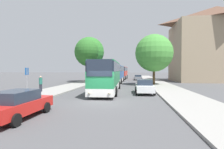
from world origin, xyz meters
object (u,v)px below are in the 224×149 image
object	(u,v)px
parked_car_right_near	(144,86)
tree_left_near	(87,51)
bus_front	(107,76)
tree_left_far	(89,52)
bus_rear	(122,73)
parked_car_right_far	(138,77)
bus_middle	(116,74)
parked_car_left_curb	(17,104)
bus_stop_sign	(27,79)
pedestrian_waiting_far	(41,84)
tree_right_near	(154,53)

from	to	relation	value
parked_car_right_near	tree_left_near	xyz separation A→B (m)	(-9.45, 11.64, 5.18)
bus_front	tree_left_near	distance (m)	12.64
bus_front	tree_left_far	xyz separation A→B (m)	(-6.16, 15.89, 4.48)
bus_rear	parked_car_right_far	bearing A→B (deg)	-43.57
bus_middle	parked_car_left_curb	size ratio (longest dim) A/B	2.49
parked_car_left_curb	tree_left_near	distance (m)	23.05
bus_rear	bus_front	bearing A→B (deg)	-87.79
bus_stop_sign	tree_left_near	world-z (taller)	tree_left_near
bus_middle	parked_car_right_far	size ratio (longest dim) A/B	2.76
parked_car_right_near	pedestrian_waiting_far	bearing A→B (deg)	3.86
bus_front	tree_right_near	bearing A→B (deg)	53.74
pedestrian_waiting_far	tree_left_near	distance (m)	13.62
parked_car_right_near	pedestrian_waiting_far	world-z (taller)	pedestrian_waiting_far
tree_left_far	tree_right_near	xyz separation A→B (m)	(12.59, -6.54, -1.00)
bus_rear	bus_stop_sign	world-z (taller)	bus_rear
bus_middle	tree_left_near	xyz separation A→B (m)	(-4.85, -4.45, 4.15)
bus_middle	parked_car_right_near	distance (m)	16.78
pedestrian_waiting_far	bus_front	bearing A→B (deg)	104.53
tree_left_near	tree_right_near	world-z (taller)	tree_right_near
bus_front	pedestrian_waiting_far	world-z (taller)	bus_front
bus_rear	tree_left_far	world-z (taller)	tree_left_far
parked_car_right_far	bus_stop_sign	bearing A→B (deg)	72.55
parked_car_left_curb	tree_right_near	size ratio (longest dim) A/B	0.53
parked_car_left_curb	bus_rear	bearing A→B (deg)	87.10
parked_car_right_near	bus_stop_sign	distance (m)	11.58
bus_stop_sign	bus_middle	bearing A→B (deg)	76.37
parked_car_right_near	tree_left_far	size ratio (longest dim) A/B	0.48
parked_car_left_curb	bus_front	bearing A→B (deg)	76.20
bus_middle	parked_car_right_far	xyz separation A→B (m)	(4.67, 9.00, -1.12)
parked_car_right_far	tree_left_near	xyz separation A→B (m)	(-9.52, -13.45, 5.27)
parked_car_right_far	tree_right_near	distance (m)	15.71
bus_middle	pedestrian_waiting_far	world-z (taller)	bus_middle
tree_right_near	bus_stop_sign	bearing A→B (deg)	-127.01
pedestrian_waiting_far	tree_left_near	xyz separation A→B (m)	(2.05, 12.53, 4.93)
tree_left_near	tree_right_near	xyz separation A→B (m)	(11.67, -1.40, -0.62)
bus_rear	tree_right_near	world-z (taller)	tree_right_near
pedestrian_waiting_far	tree_left_near	world-z (taller)	tree_left_near
bus_front	tree_left_far	distance (m)	17.62
bus_middle	bus_stop_sign	world-z (taller)	bus_middle
parked_car_left_curb	bus_stop_sign	bearing A→B (deg)	119.30
bus_stop_sign	pedestrian_waiting_far	world-z (taller)	bus_stop_sign
parked_car_right_near	parked_car_right_far	bearing A→B (deg)	-90.69
bus_stop_sign	tree_left_far	world-z (taller)	tree_left_far
parked_car_right_far	tree_right_near	xyz separation A→B (m)	(2.15, -14.85, 4.66)
bus_front	tree_left_near	bearing A→B (deg)	114.24
parked_car_right_near	tree_right_near	world-z (taller)	tree_right_near
parked_car_right_far	tree_right_near	size ratio (longest dim) A/B	0.48
bus_middle	pedestrian_waiting_far	xyz separation A→B (m)	(-6.90, -16.99, -0.78)
parked_car_right_near	parked_car_right_far	world-z (taller)	parked_car_right_near
tree_left_far	parked_car_right_near	bearing A→B (deg)	-58.28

